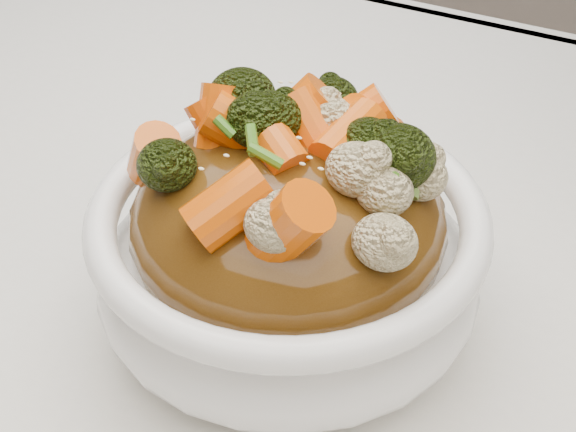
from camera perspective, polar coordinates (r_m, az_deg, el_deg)
The scene contains 8 objects.
tablecloth at distance 0.45m, azimuth -1.23°, elevation -8.03°, with size 1.20×0.80×0.04m, color white.
bowl at distance 0.41m, azimuth 0.00°, elevation -3.21°, with size 0.19×0.19×0.08m, color white, non-canonical shape.
sauce_base at distance 0.39m, azimuth 0.00°, elevation -0.31°, with size 0.15×0.15×0.09m, color #4D2E0D.
carrots at distance 0.36m, azimuth 0.00°, elevation 6.69°, with size 0.15×0.15×0.04m, color #E05807, non-canonical shape.
broccoli at distance 0.36m, azimuth 0.00°, elevation 6.57°, with size 0.15×0.15×0.04m, color black, non-canonical shape.
cauliflower at distance 0.36m, azimuth 0.00°, elevation 6.33°, with size 0.15×0.15×0.03m, color beige, non-canonical shape.
scallions at distance 0.36m, azimuth 0.00°, elevation 6.81°, with size 0.12×0.12×0.02m, color #3D761B, non-canonical shape.
sesame_seeds at distance 0.36m, azimuth 0.00°, elevation 6.81°, with size 0.14×0.14×0.01m, color beige, non-canonical shape.
Camera 1 is at (0.15, -0.27, 1.06)m, focal length 50.00 mm.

